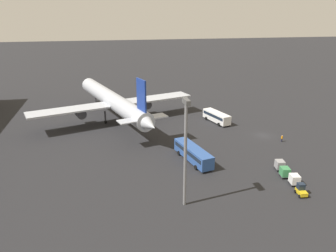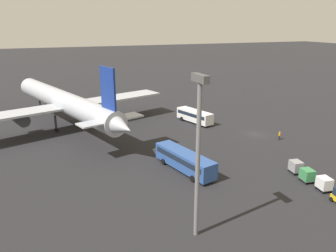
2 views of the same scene
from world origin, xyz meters
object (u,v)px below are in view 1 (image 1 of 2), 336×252
worker_person (282,139)px  cargo_cart_white (295,179)px  cargo_cart_grey (280,165)px  shuttle_bus_near (217,116)px  cargo_cart_green (285,172)px  shuttle_bus_far (193,153)px  airplane (113,101)px  baggage_tug (301,190)px

worker_person → cargo_cart_white: cargo_cart_white is taller
cargo_cart_grey → shuttle_bus_near: bearing=4.8°
cargo_cart_white → cargo_cart_green: (3.08, 0.21, 0.00)m
shuttle_bus_far → cargo_cart_green: (-10.71, -15.65, -0.72)m
worker_person → cargo_cart_green: (-16.98, 8.96, 0.32)m
shuttle_bus_near → shuttle_bus_far: shuttle_bus_far is taller
shuttle_bus_near → airplane: bearing=58.9°
cargo_cart_white → airplane: bearing=35.0°
cargo_cart_green → worker_person: bearing=-27.8°
worker_person → cargo_cart_green: cargo_cart_green is taller
cargo_cart_green → cargo_cart_grey: same height
baggage_tug → cargo_cart_white: 3.48m
worker_person → cargo_cart_grey: 16.20m
baggage_tug → worker_person: bearing=-15.7°
airplane → shuttle_bus_far: size_ratio=4.14×
airplane → worker_person: size_ratio=31.15×
airplane → shuttle_bus_far: airplane is taller
shuttle_bus_far → cargo_cart_white: 21.03m
cargo_cart_grey → airplane: bearing=39.4°
cargo_cart_grey → worker_person: bearing=-30.9°
shuttle_bus_far → worker_person: bearing=-89.1°
shuttle_bus_far → cargo_cart_grey: 17.99m
shuttle_bus_near → worker_person: (-17.65, -10.95, -0.94)m
cargo_cart_white → cargo_cart_grey: (6.17, -0.42, 0.00)m
baggage_tug → cargo_cart_grey: 9.63m
baggage_tug → shuttle_bus_far: bearing=47.7°
cargo_cart_grey → cargo_cart_white: bearing=176.1°
cargo_cart_green → cargo_cart_white: bearing=-176.1°
shuttle_bus_far → worker_person: shuttle_bus_far is taller
airplane → worker_person: (-25.24, -40.44, -5.15)m
cargo_cart_white → cargo_cart_green: 3.09m
shuttle_bus_far → cargo_cart_green: shuttle_bus_far is taller
baggage_tug → cargo_cart_grey: baggage_tug is taller
shuttle_bus_far → airplane: bearing=13.3°
worker_person → shuttle_bus_far: bearing=104.3°
shuttle_bus_near → cargo_cart_green: shuttle_bus_near is taller
shuttle_bus_near → shuttle_bus_far: size_ratio=0.81×
worker_person → cargo_cart_grey: (-13.89, 8.33, 0.32)m
airplane → baggage_tug: 57.93m
baggage_tug → cargo_cart_white: size_ratio=1.14×
airplane → cargo_cart_grey: 50.85m
cargo_cart_white → cargo_cart_green: bearing=3.9°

